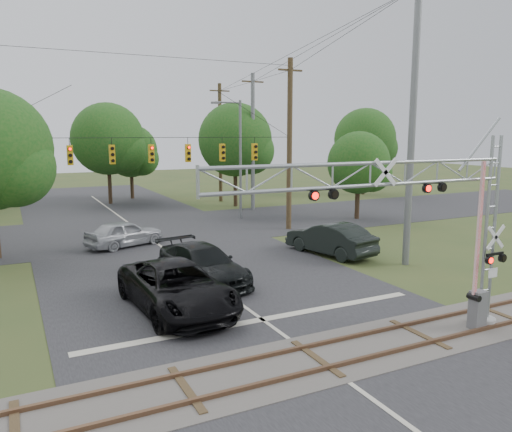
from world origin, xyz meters
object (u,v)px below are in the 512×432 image
crossing_gantry (422,216)px  sedan_silver (125,233)px  pickup_black (177,287)px  car_dark (203,265)px  traffic_signal_span (166,148)px  streetlight (238,153)px

crossing_gantry → sedan_silver: 19.00m
pickup_black → sedan_silver: (0.53, 11.75, -0.12)m
car_dark → sedan_silver: car_dark is taller
traffic_signal_span → pickup_black: traffic_signal_span is taller
crossing_gantry → traffic_signal_span: size_ratio=0.56×
crossing_gantry → car_dark: bearing=112.9°
crossing_gantry → sedan_silver: size_ratio=2.35×
crossing_gantry → streetlight: streetlight is taller
traffic_signal_span → car_dark: bearing=-97.2°
traffic_signal_span → car_dark: traffic_signal_span is taller
crossing_gantry → pickup_black: 9.12m
pickup_black → streetlight: (10.56, 17.67, 4.16)m
car_dark → streetlight: streetlight is taller
pickup_black → sedan_silver: pickup_black is taller
traffic_signal_span → pickup_black: 13.48m
pickup_black → streetlight: 21.00m
pickup_black → car_dark: size_ratio=1.13×
pickup_black → car_dark: 3.55m
pickup_black → car_dark: bearing=50.1°
traffic_signal_span → sedan_silver: (-2.74, -0.43, -4.89)m
traffic_signal_span → crossing_gantry: bearing=-81.8°
pickup_black → car_dark: pickup_black is taller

